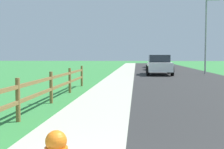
# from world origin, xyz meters

# --- Properties ---
(ground_plane) EXTENTS (120.00, 120.00, 0.00)m
(ground_plane) POSITION_xyz_m (0.00, 25.00, 0.00)
(ground_plane) COLOR #327D3B
(road_asphalt) EXTENTS (7.00, 66.00, 0.01)m
(road_asphalt) POSITION_xyz_m (3.50, 27.00, 0.00)
(road_asphalt) COLOR #2A2A2A
(road_asphalt) RESTS_ON ground
(curb_concrete) EXTENTS (6.00, 66.00, 0.01)m
(curb_concrete) POSITION_xyz_m (-3.00, 27.00, 0.00)
(curb_concrete) COLOR #B0B19E
(curb_concrete) RESTS_ON ground
(grass_verge) EXTENTS (5.00, 66.00, 0.00)m
(grass_verge) POSITION_xyz_m (-4.50, 27.00, 0.01)
(grass_verge) COLOR #327D3B
(grass_verge) RESTS_ON ground
(rail_fence) EXTENTS (0.11, 14.02, 1.05)m
(rail_fence) POSITION_xyz_m (-2.62, 6.44, 0.62)
(rail_fence) COLOR brown
(rail_fence) RESTS_ON ground
(parked_suv_white) EXTENTS (2.12, 4.87, 1.62)m
(parked_suv_white) POSITION_xyz_m (2.03, 23.19, 0.81)
(parked_suv_white) COLOR white
(parked_suv_white) RESTS_ON ground
(parked_car_red) EXTENTS (2.23, 4.35, 1.41)m
(parked_car_red) POSITION_xyz_m (2.62, 31.64, 0.72)
(parked_car_red) COLOR maroon
(parked_car_red) RESTS_ON ground
(parked_car_silver) EXTENTS (2.21, 4.73, 1.63)m
(parked_car_silver) POSITION_xyz_m (2.83, 38.63, 0.83)
(parked_car_silver) COLOR #B7BABF
(parked_car_silver) RESTS_ON ground
(street_lamp) EXTENTS (1.17, 0.20, 6.41)m
(street_lamp) POSITION_xyz_m (6.10, 24.28, 3.81)
(street_lamp) COLOR gray
(street_lamp) RESTS_ON ground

